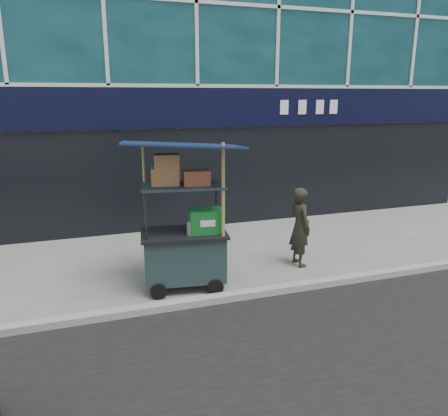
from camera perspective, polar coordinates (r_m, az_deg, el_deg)
name	(u,v)px	position (r m, az deg, el deg)	size (l,w,h in m)	color
ground	(260,290)	(7.52, 4.66, -10.64)	(80.00, 80.00, 0.00)	slate
curb	(264,292)	(7.33, 5.29, -10.84)	(80.00, 0.18, 0.12)	#97978E
vendor_cart	(185,237)	(7.33, -5.11, -3.83)	(2.04, 1.57, 2.54)	#1B2E2F
vendor_man	(300,227)	(8.44, 9.89, -2.43)	(0.56, 0.37, 1.53)	black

